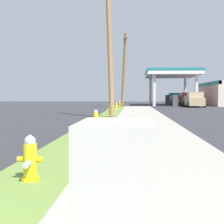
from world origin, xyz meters
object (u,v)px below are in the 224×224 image
Objects in this scene: fire_hydrant_nearest at (30,161)px; truck_teal_at_far_bay at (175,99)px; utility_pole_background at (124,70)px; truck_tan_on_apron at (194,100)px; fire_hydrant_fifth at (120,104)px; fire_hydrant_fourth at (116,106)px; utility_pole_midground at (110,38)px; fire_hydrant_third at (110,110)px; car_black_by_far_pump at (189,101)px; truck_red_at_forecourt at (187,99)px; utility_cabinet at (116,214)px; car_silver_by_near_pump at (181,100)px; fire_hydrant_second at (96,119)px.

truck_teal_at_far_bay is (9.03, 52.25, 0.47)m from fire_hydrant_nearest.
truck_tan_on_apron is (9.09, 4.05, -3.65)m from utility_pole_background.
fire_hydrant_fifth is 10.00m from truck_tan_on_apron.
utility_pole_midground reaches higher than fire_hydrant_fourth.
utility_pole_background reaches higher than fire_hydrant_nearest.
fire_hydrant_third is 34.70m from truck_teal_at_far_bay.
car_black_by_far_pump is (9.71, 14.22, 0.28)m from fire_hydrant_fourth.
fire_hydrant_fourth is at bearing -124.33° from car_black_by_far_pump.
utility_pole_midground is 37.77m from truck_teal_at_far_bay.
truck_red_at_forecourt is (10.00, 10.27, 0.47)m from fire_hydrant_fifth.
truck_teal_at_far_bay reaches higher than fire_hydrant_nearest.
fire_hydrant_third is 21.72m from utility_cabinet.
utility_cabinet is at bearing -101.25° from truck_tan_on_apron.
utility_pole_background is (0.55, 33.70, 4.12)m from fire_hydrant_nearest.
utility_pole_midground is 1.83× the size of truck_tan_on_apron.
fire_hydrant_third is 0.14× the size of truck_tan_on_apron.
utility_pole_background is 17.90m from car_silver_by_near_pump.
truck_teal_at_far_bay is at bearing 80.20° from fire_hydrant_nearest.
fire_hydrant_third is 0.17× the size of car_black_by_far_pump.
utility_cabinet is 55.65m from truck_teal_at_far_bay.
fire_hydrant_fifth is at bearing 89.87° from fire_hydrant_fourth.
truck_teal_at_far_bay is (-0.53, 3.57, 0.19)m from car_silver_by_near_pump.
utility_pole_background is at bearing -138.83° from car_black_by_far_pump.
fire_hydrant_third is at bearing -90.12° from fire_hydrant_fifth.
car_silver_by_near_pump is at bearing 91.04° from car_black_by_far_pump.
car_silver_by_near_pump is (9.41, 32.89, -4.48)m from utility_pole_midground.
fire_hydrant_fifth is 19.34m from truck_teal_at_far_bay.
truck_teal_at_far_bay is (8.48, 18.55, -3.65)m from utility_pole_background.
fire_hydrant_second is 0.07× the size of utility_pole_midground.
car_black_by_far_pump is at bearing 73.19° from fire_hydrant_second.
fire_hydrant_nearest is at bearing -89.85° from fire_hydrant_third.
utility_cabinet is (1.00, -36.60, -3.88)m from utility_pole_background.
utility_pole_background is at bearing 88.69° from utility_pole_midground.
car_silver_by_near_pump reaches higher than fire_hydrant_third.
fire_hydrant_nearest is 46.52m from truck_red_at_forecourt.
truck_tan_on_apron is at bearing -92.60° from truck_red_at_forecourt.
car_silver_by_near_pump is at bearing 76.24° from fire_hydrant_second.
car_silver_by_near_pump is 0.83× the size of truck_teal_at_far_bay.
utility_cabinet is 49.06m from truck_red_at_forecourt.
utility_pole_background is 12.72m from car_black_by_far_pump.
utility_pole_midground reaches higher than fire_hydrant_fifth.
fire_hydrant_nearest is at bearing -99.80° from truck_teal_at_far_bay.
truck_tan_on_apron is (8.09, 40.65, 0.23)m from utility_cabinet.
car_black_by_far_pump is (0.13, -7.00, 0.00)m from car_silver_by_near_pump.
fire_hydrant_third is at bearing 90.10° from fire_hydrant_second.
fire_hydrant_nearest is at bearing -104.32° from truck_tan_on_apron.
fire_hydrant_third is 16.40m from fire_hydrant_fifth.
fire_hydrant_nearest is 0.14× the size of truck_teal_at_far_bay.
car_silver_by_near_pump is (9.00, 14.98, -3.84)m from utility_pole_background.
truck_teal_at_far_bay reaches higher than car_silver_by_near_pump.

